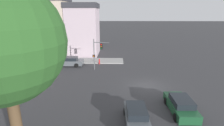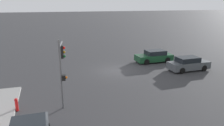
% 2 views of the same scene
% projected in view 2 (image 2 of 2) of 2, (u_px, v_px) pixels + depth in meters
% --- Properties ---
extents(ground_plane, '(300.00, 300.00, 0.00)m').
position_uv_depth(ground_plane, '(115.00, 71.00, 23.23)').
color(ground_plane, '#333335').
extents(traffic_signal, '(0.53, 2.49, 4.73)m').
position_uv_depth(traffic_signal, '(62.00, 63.00, 14.77)').
color(traffic_signal, '#515456').
rests_on(traffic_signal, ground_plane).
extents(crossing_car_0, '(4.48, 1.97, 1.43)m').
position_uv_depth(crossing_car_0, '(154.00, 56.00, 26.45)').
color(crossing_car_0, '#194728').
rests_on(crossing_car_0, ground_plane).
extents(crossing_car_1, '(4.45, 1.92, 1.45)m').
position_uv_depth(crossing_car_1, '(188.00, 64.00, 23.23)').
color(crossing_car_1, '#4C5156').
rests_on(crossing_car_1, ground_plane).
extents(fire_hydrant, '(0.22, 0.22, 0.92)m').
position_uv_depth(fire_hydrant, '(17.00, 104.00, 14.50)').
color(fire_hydrant, red).
rests_on(fire_hydrant, ground_plane).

